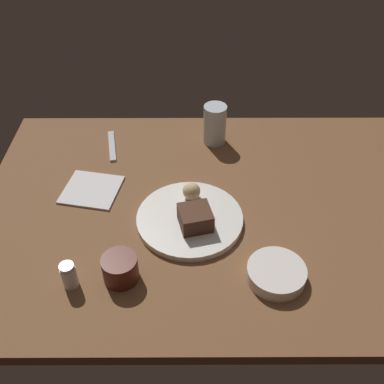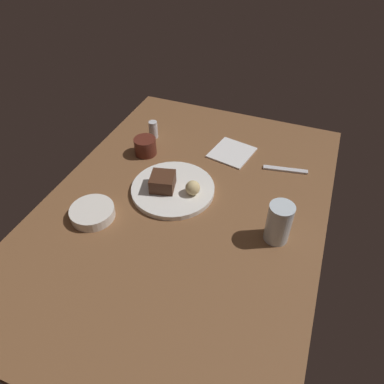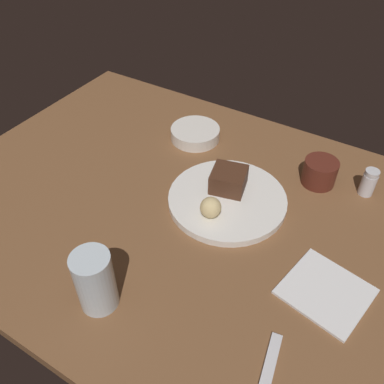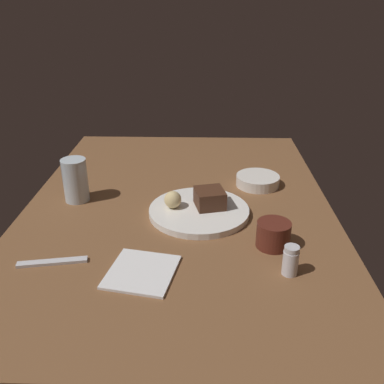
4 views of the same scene
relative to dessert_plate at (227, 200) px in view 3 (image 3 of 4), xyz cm
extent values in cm
cube|color=brown|center=(-5.14, -5.76, -2.34)|extent=(120.00, 84.00, 3.00)
cylinder|color=white|center=(0.00, 0.00, 0.00)|extent=(26.59, 26.59, 1.68)
cube|color=#472819|center=(-1.35, 2.82, 3.23)|extent=(9.09, 8.96, 4.79)
sphere|color=#DBC184|center=(-0.46, -6.96, 3.13)|extent=(4.58, 4.58, 4.58)
cylinder|color=silver|center=(25.80, 19.33, 1.88)|extent=(3.33, 3.33, 5.44)
cylinder|color=silver|center=(25.80, 19.33, 5.20)|extent=(3.16, 3.16, 1.20)
cylinder|color=silver|center=(-7.52, -34.59, 5.28)|extent=(6.87, 6.87, 12.25)
cylinder|color=white|center=(-19.00, 17.61, 0.74)|extent=(13.08, 13.08, 3.16)
cylinder|color=#562319|center=(15.12, 17.33, 2.25)|extent=(7.88, 7.88, 6.17)
cube|color=silver|center=(23.61, -31.69, -0.49)|extent=(4.42, 15.08, 0.70)
cube|color=white|center=(26.53, -11.73, -0.54)|extent=(16.85, 16.22, 0.60)
camera|label=1|loc=(-0.30, 78.63, 79.42)|focal=41.83mm
camera|label=2|loc=(-76.90, -36.55, 76.05)|focal=33.38mm
camera|label=3|loc=(27.91, -61.02, 63.55)|focal=38.34mm
camera|label=4|loc=(99.93, 0.96, 53.16)|focal=39.85mm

